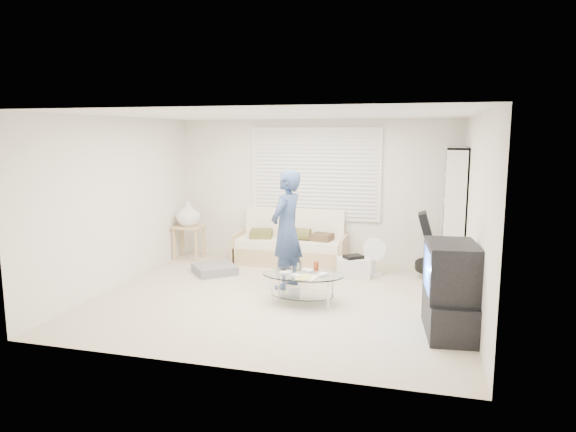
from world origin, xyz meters
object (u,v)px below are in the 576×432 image
(tv_unit, at_px, (450,290))
(coffee_table, at_px, (303,279))
(bookshelf, at_px, (453,213))
(futon_sofa, at_px, (291,246))

(tv_unit, xyz_separation_m, coffee_table, (-1.85, 0.59, -0.18))
(bookshelf, relative_size, coffee_table, 1.83)
(futon_sofa, distance_m, coffee_table, 2.17)
(futon_sofa, relative_size, coffee_table, 1.73)
(futon_sofa, distance_m, tv_unit, 3.67)
(futon_sofa, bearing_deg, coffee_table, -71.19)
(futon_sofa, xyz_separation_m, tv_unit, (2.54, -2.64, 0.20))
(futon_sofa, bearing_deg, tv_unit, -46.01)
(coffee_table, bearing_deg, futon_sofa, 108.81)
(futon_sofa, bearing_deg, bookshelf, -4.04)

